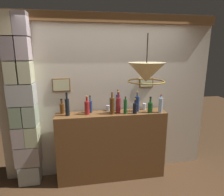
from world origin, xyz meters
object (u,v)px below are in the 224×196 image
(pendant_lamp, at_px, (146,73))
(liquor_bottle_port, at_px, (87,107))
(liquor_bottle_tequila, at_px, (118,102))
(liquor_bottle_mezcal, at_px, (160,105))
(liquor_bottle_whiskey, at_px, (67,107))
(liquor_bottle_bourbon, at_px, (112,106))
(glass_tumbler_highball, at_px, (144,106))
(liquor_bottle_rye, at_px, (118,105))
(liquor_bottle_brandy, at_px, (62,108))
(liquor_bottle_gin, at_px, (150,107))
(liquor_bottle_scotch, at_px, (135,108))
(glass_tumbler_rocks, at_px, (108,108))
(liquor_bottle_vodka, at_px, (125,106))
(liquor_bottle_amaro, at_px, (137,104))
(liquor_bottle_sherry, at_px, (90,106))

(pendant_lamp, bearing_deg, liquor_bottle_port, 129.05)
(liquor_bottle_tequila, distance_m, pendant_lamp, 1.08)
(liquor_bottle_mezcal, bearing_deg, pendant_lamp, -126.14)
(liquor_bottle_whiskey, bearing_deg, liquor_bottle_tequila, 10.03)
(liquor_bottle_bourbon, bearing_deg, glass_tumbler_highball, 15.00)
(liquor_bottle_rye, relative_size, liquor_bottle_port, 1.18)
(liquor_bottle_rye, distance_m, liquor_bottle_brandy, 0.87)
(liquor_bottle_tequila, distance_m, liquor_bottle_gin, 0.52)
(liquor_bottle_scotch, height_order, glass_tumbler_rocks, liquor_bottle_scotch)
(liquor_bottle_rye, xyz_separation_m, glass_tumbler_highball, (0.46, 0.11, -0.08))
(liquor_bottle_gin, bearing_deg, glass_tumbler_rocks, 162.26)
(liquor_bottle_vodka, bearing_deg, liquor_bottle_tequila, 111.38)
(liquor_bottle_amaro, distance_m, liquor_bottle_bourbon, 0.43)
(liquor_bottle_scotch, distance_m, liquor_bottle_tequila, 0.31)
(liquor_bottle_tequila, bearing_deg, liquor_bottle_scotch, -42.79)
(liquor_bottle_bourbon, height_order, liquor_bottle_whiskey, liquor_bottle_whiskey)
(liquor_bottle_rye, xyz_separation_m, liquor_bottle_mezcal, (0.65, -0.10, -0.01))
(liquor_bottle_gin, bearing_deg, liquor_bottle_brandy, 172.09)
(liquor_bottle_amaro, relative_size, liquor_bottle_rye, 0.94)
(liquor_bottle_brandy, xyz_separation_m, liquor_bottle_whiskey, (0.09, -0.12, 0.05))
(pendant_lamp, bearing_deg, liquor_bottle_sherry, 123.90)
(liquor_bottle_vodka, relative_size, liquor_bottle_rye, 0.81)
(pendant_lamp, bearing_deg, liquor_bottle_gin, 64.34)
(liquor_bottle_bourbon, distance_m, liquor_bottle_rye, 0.12)
(liquor_bottle_port, bearing_deg, glass_tumbler_highball, 6.22)
(glass_tumbler_highball, bearing_deg, liquor_bottle_amaro, -152.86)
(liquor_bottle_vodka, height_order, liquor_bottle_gin, liquor_bottle_vodka)
(liquor_bottle_gin, xyz_separation_m, liquor_bottle_sherry, (-0.92, 0.16, 0.01))
(liquor_bottle_vodka, relative_size, liquor_bottle_mezcal, 0.95)
(liquor_bottle_vodka, xyz_separation_m, liquor_bottle_port, (-0.58, 0.07, -0.01))
(liquor_bottle_rye, bearing_deg, liquor_bottle_sherry, 168.54)
(liquor_bottle_vodka, height_order, pendant_lamp, pendant_lamp)
(liquor_bottle_scotch, distance_m, liquor_bottle_sherry, 0.69)
(glass_tumbler_rocks, distance_m, glass_tumbler_highball, 0.60)
(liquor_bottle_rye, distance_m, liquor_bottle_whiskey, 0.77)
(liquor_bottle_amaro, xyz_separation_m, liquor_bottle_sherry, (-0.74, 0.06, -0.03))
(liquor_bottle_sherry, bearing_deg, liquor_bottle_vodka, -16.49)
(liquor_bottle_bourbon, relative_size, liquor_bottle_scotch, 1.47)
(liquor_bottle_gin, height_order, liquor_bottle_sherry, liquor_bottle_sherry)
(liquor_bottle_mezcal, bearing_deg, liquor_bottle_port, 174.67)
(glass_tumbler_highball, bearing_deg, liquor_bottle_port, -173.78)
(liquor_bottle_whiskey, bearing_deg, liquor_bottle_gin, -2.91)
(liquor_bottle_sherry, bearing_deg, liquor_bottle_whiskey, -164.33)
(liquor_bottle_bourbon, bearing_deg, liquor_bottle_brandy, 167.95)
(liquor_bottle_amaro, distance_m, liquor_bottle_scotch, 0.13)
(liquor_bottle_mezcal, bearing_deg, liquor_bottle_whiskey, 176.29)
(liquor_bottle_vodka, bearing_deg, liquor_bottle_port, 172.85)
(liquor_bottle_tequila, height_order, liquor_bottle_sherry, liquor_bottle_tequila)
(liquor_bottle_amaro, height_order, liquor_bottle_scotch, liquor_bottle_amaro)
(liquor_bottle_amaro, bearing_deg, liquor_bottle_port, -178.07)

